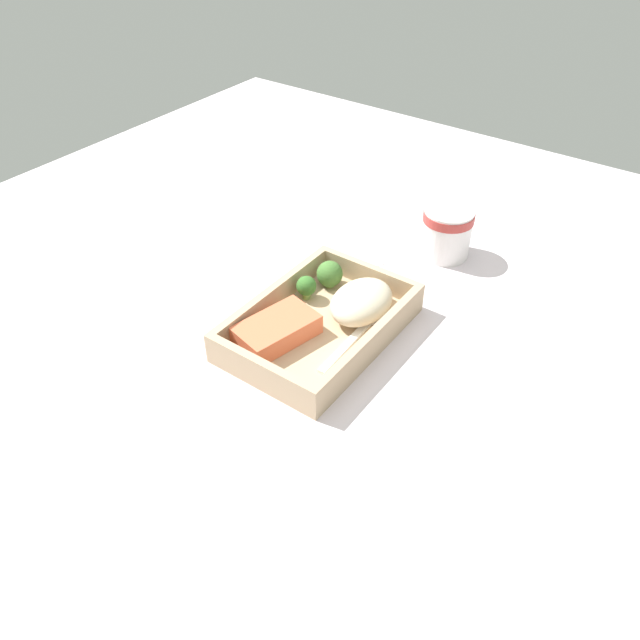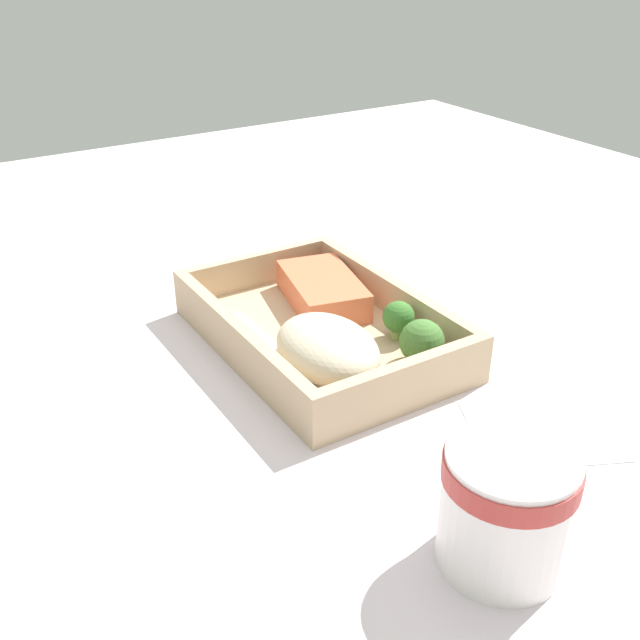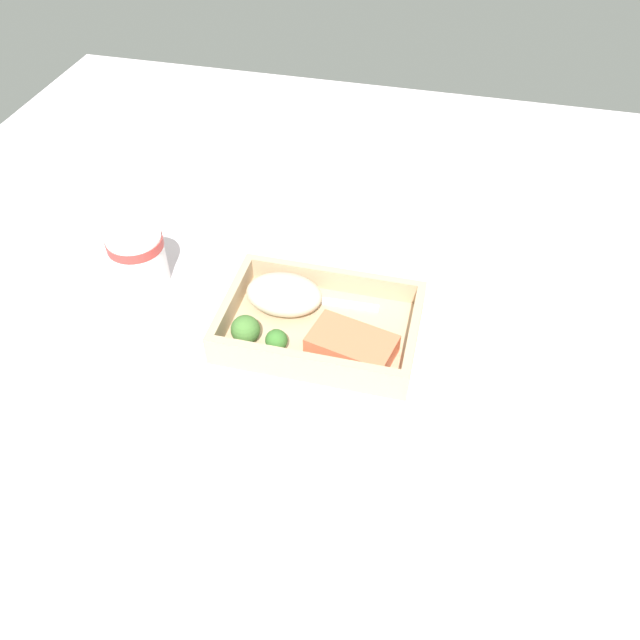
# 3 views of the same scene
# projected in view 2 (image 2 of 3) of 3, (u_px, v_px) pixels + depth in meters

# --- Properties ---
(ground_plane) EXTENTS (1.60, 1.60, 0.02)m
(ground_plane) POSITION_uv_depth(u_px,v_px,m) (320.00, 353.00, 0.73)
(ground_plane) COLOR silver
(takeout_tray) EXTENTS (0.27, 0.18, 0.01)m
(takeout_tray) POSITION_uv_depth(u_px,v_px,m) (320.00, 339.00, 0.72)
(takeout_tray) COLOR tan
(takeout_tray) RESTS_ON ground_plane
(tray_rim) EXTENTS (0.27, 0.18, 0.04)m
(tray_rim) POSITION_uv_depth(u_px,v_px,m) (320.00, 317.00, 0.71)
(tray_rim) COLOR tan
(tray_rim) RESTS_ON takeout_tray
(salmon_fillet) EXTENTS (0.13, 0.09, 0.03)m
(salmon_fillet) POSITION_uv_depth(u_px,v_px,m) (323.00, 291.00, 0.77)
(salmon_fillet) COLOR #E66E49
(salmon_fillet) RESTS_ON takeout_tray
(mashed_potatoes) EXTENTS (0.11, 0.08, 0.05)m
(mashed_potatoes) POSITION_uv_depth(u_px,v_px,m) (327.00, 349.00, 0.65)
(mashed_potatoes) COLOR beige
(mashed_potatoes) RESTS_ON takeout_tray
(broccoli_floret_1) EXTENTS (0.03, 0.03, 0.04)m
(broccoli_floret_1) POSITION_uv_depth(u_px,v_px,m) (398.00, 318.00, 0.70)
(broccoli_floret_1) COLOR #79A54F
(broccoli_floret_1) RESTS_ON takeout_tray
(broccoli_floret_2) EXTENTS (0.04, 0.04, 0.04)m
(broccoli_floret_2) POSITION_uv_depth(u_px,v_px,m) (422.00, 342.00, 0.66)
(broccoli_floret_2) COLOR #72A352
(broccoli_floret_2) RESTS_ON takeout_tray
(fork) EXTENTS (0.16, 0.02, 0.00)m
(fork) POSITION_uv_depth(u_px,v_px,m) (281.00, 353.00, 0.68)
(fork) COLOR white
(fork) RESTS_ON takeout_tray
(paper_cup) EXTENTS (0.08, 0.08, 0.08)m
(paper_cup) POSITION_uv_depth(u_px,v_px,m) (507.00, 503.00, 0.46)
(paper_cup) COLOR white
(paper_cup) RESTS_ON ground_plane
(receipt_slip) EXTENTS (0.13, 0.14, 0.00)m
(receipt_slip) POSITION_uv_depth(u_px,v_px,m) (542.00, 430.00, 0.60)
(receipt_slip) COLOR white
(receipt_slip) RESTS_ON ground_plane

